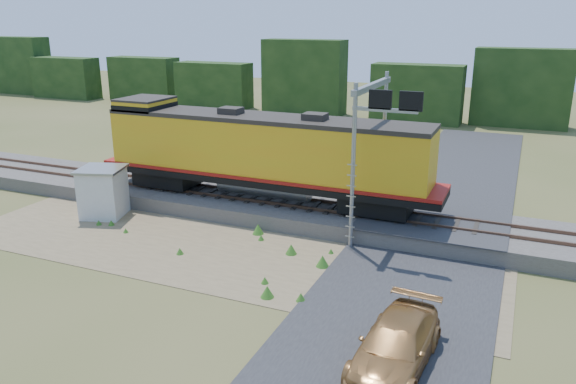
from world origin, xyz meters
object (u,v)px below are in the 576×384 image
at_px(locomotive, 259,152).
at_px(car, 396,345).
at_px(shed, 103,192).
at_px(signal_gantry, 376,120).

bearing_deg(locomotive, car, -48.11).
distance_m(shed, car, 19.05).
xyz_separation_m(shed, signal_gantry, (13.92, 3.15, 4.33)).
bearing_deg(shed, car, -40.44).
bearing_deg(locomotive, signal_gantry, -6.04).
height_order(shed, car, shed).
height_order(shed, signal_gantry, signal_gantry).
relative_size(shed, signal_gantry, 0.37).
distance_m(locomotive, signal_gantry, 6.88).
height_order(signal_gantry, car, signal_gantry).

